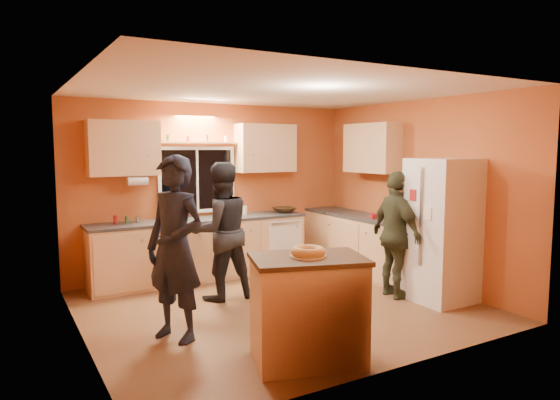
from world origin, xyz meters
TOP-DOWN VIEW (x-y plane):
  - ground at (0.00, 0.00)m, footprint 4.50×4.50m
  - room_shell at (0.12, 0.41)m, footprint 4.54×4.04m
  - back_counter at (0.01, 1.70)m, footprint 4.23×0.62m
  - right_counter at (1.95, 0.50)m, footprint 0.62×1.84m
  - refrigerator at (1.89, -0.80)m, footprint 0.72×0.70m
  - island at (-0.56, -1.49)m, footprint 1.16×0.95m
  - bundt_pastry at (-0.56, -1.49)m, footprint 0.31×0.31m
  - person_left at (-1.42, -0.37)m, footprint 0.73×0.81m
  - person_center at (-0.49, 0.67)m, footprint 0.86×0.67m
  - person_right at (1.50, -0.40)m, footprint 0.54×1.01m
  - mixing_bowl at (1.05, 1.68)m, footprint 0.38×0.38m
  - utensil_crock at (-0.79, 1.69)m, footprint 0.14×0.14m
  - potted_plant at (1.97, -0.30)m, footprint 0.28×0.25m
  - red_box at (1.88, 0.43)m, footprint 0.19×0.16m

SIDE VIEW (x-z plane):
  - ground at x=0.00m, z-range 0.00..0.00m
  - back_counter at x=0.01m, z-range 0.00..0.90m
  - right_counter at x=1.95m, z-range 0.00..0.90m
  - island at x=-0.56m, z-range 0.01..0.97m
  - person_right at x=1.50m, z-range 0.00..1.64m
  - person_center at x=-0.49m, z-range 0.00..1.75m
  - refrigerator at x=1.89m, z-range 0.00..1.80m
  - person_left at x=-1.42m, z-range 0.00..1.86m
  - red_box at x=1.88m, z-range 0.90..0.97m
  - mixing_bowl at x=1.05m, z-range 0.90..0.99m
  - utensil_crock at x=-0.79m, z-range 0.90..1.07m
  - bundt_pastry at x=-0.56m, z-range 0.97..1.06m
  - potted_plant at x=1.97m, z-range 0.90..1.19m
  - room_shell at x=0.12m, z-range 0.31..2.92m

